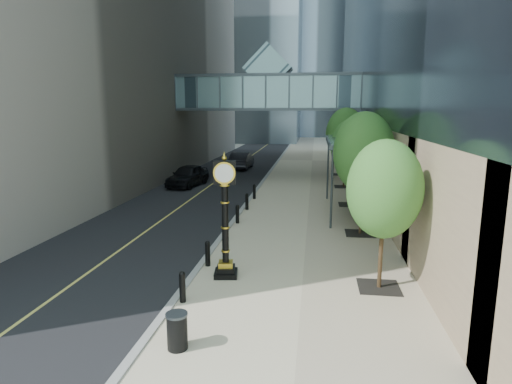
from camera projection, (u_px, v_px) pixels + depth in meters
ground at (264, 325)px, 12.18m from camera, size 320.00×320.00×0.00m
road at (246, 160)px, 52.03m from camera, size 8.00×180.00×0.02m
sidewalk at (312, 161)px, 50.94m from camera, size 8.00×180.00×0.06m
curb at (279, 160)px, 51.48m from camera, size 0.25×180.00×0.07m
distant_tower_c at (293, 16)px, 123.52m from camera, size 22.00×22.00×65.00m
skywalk at (268, 90)px, 38.35m from camera, size 17.00×4.20×5.80m
entrance_canopy at (353, 142)px, 24.53m from camera, size 3.00×8.00×4.38m
bollard_row at (232, 223)px, 21.20m from camera, size 0.20×16.20×0.90m
street_trees at (351, 143)px, 27.37m from camera, size 2.98×28.60×6.13m
street_clock at (225, 225)px, 15.24m from camera, size 0.94×0.94×4.41m
trash_bin at (177, 332)px, 10.78m from camera, size 0.65×0.65×0.90m
pedestrian at (368, 196)px, 25.47m from camera, size 0.69×0.50×1.76m
car_near at (188, 175)px, 34.05m from camera, size 2.67×5.21×1.70m
car_far at (242, 160)px, 44.16m from camera, size 1.89×5.20×1.70m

